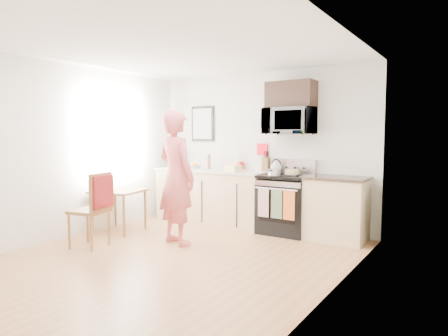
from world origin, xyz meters
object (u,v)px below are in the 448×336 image
Objects in this scene: dining_table at (119,195)px; chair at (97,200)px; microwave at (289,121)px; person at (176,177)px; cake at (292,173)px; range at (286,206)px.

chair reaches higher than dining_table.
microwave reaches higher than dining_table.
person reaches higher than chair.
cake is at bearing 36.57° from chair.
microwave is at bearing 90.06° from range.
dining_table is at bearing -149.32° from range.
range is 1.12× the size of chair.
chair is at bearing -58.97° from dining_table.
dining_table is (-2.28, -1.35, 0.16)m from range.
microwave reaches higher than chair.
cake is at bearing -114.41° from person.
person is at bearing -2.37° from dining_table.
person is 1.29m from dining_table.
chair is (-1.78, -2.28, -1.09)m from microwave.
dining_table is (-1.24, 0.05, -0.35)m from person.
cake is (0.12, -0.13, -0.79)m from microwave.
range is 0.54m from cake.
range is 2.66m from dining_table.
cake is at bearing -13.34° from range.
microwave is at bearing 40.01° from chair.
dining_table is 2.82× the size of cake.
person is (-1.04, -1.40, 0.51)m from range.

